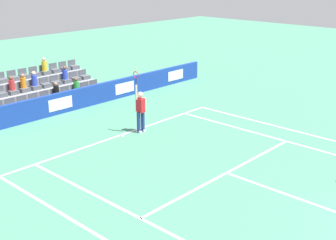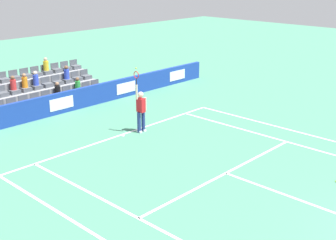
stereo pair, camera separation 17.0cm
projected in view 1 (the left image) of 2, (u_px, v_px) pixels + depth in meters
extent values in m
cube|color=white|center=(121.00, 135.00, 19.37)|extent=(10.97, 0.10, 0.01)
cube|color=white|center=(226.00, 173.00, 15.83)|extent=(8.23, 0.10, 0.01)
cube|color=white|center=(313.00, 204.00, 13.77)|extent=(0.10, 6.40, 0.01)
cube|color=white|center=(152.00, 224.00, 12.68)|extent=(0.10, 11.89, 0.01)
cube|color=white|center=(296.00, 144.00, 18.40)|extent=(0.10, 11.89, 0.01)
cube|color=white|center=(312.00, 135.00, 19.35)|extent=(0.10, 11.89, 0.01)
cube|color=white|center=(122.00, 136.00, 19.31)|extent=(0.10, 0.20, 0.01)
cube|color=#193899|center=(59.00, 103.00, 22.05)|extent=(20.67, 0.20, 1.03)
cube|color=white|center=(176.00, 75.00, 27.73)|extent=(1.32, 0.01, 0.58)
cube|color=white|center=(125.00, 88.00, 24.86)|extent=(1.32, 0.01, 0.58)
cube|color=white|center=(61.00, 104.00, 21.98)|extent=(1.32, 0.01, 0.58)
cylinder|color=navy|center=(143.00, 121.00, 19.71)|extent=(0.16, 0.16, 0.90)
cylinder|color=navy|center=(139.00, 123.00, 19.55)|extent=(0.16, 0.16, 0.90)
cube|color=white|center=(143.00, 130.00, 19.84)|extent=(0.13, 0.26, 0.08)
cube|color=white|center=(139.00, 132.00, 19.68)|extent=(0.13, 0.26, 0.08)
cube|color=red|center=(140.00, 105.00, 19.39)|extent=(0.23, 0.37, 0.60)
sphere|color=beige|center=(140.00, 95.00, 19.25)|extent=(0.24, 0.24, 0.24)
cylinder|color=beige|center=(136.00, 92.00, 19.05)|extent=(0.09, 0.09, 0.62)
cylinder|color=beige|center=(145.00, 104.00, 19.50)|extent=(0.09, 0.09, 0.56)
cylinder|color=black|center=(136.00, 82.00, 18.91)|extent=(0.04, 0.04, 0.28)
torus|color=red|center=(136.00, 75.00, 18.82)|extent=(0.04, 0.31, 0.31)
sphere|color=#D1E533|center=(136.00, 68.00, 18.73)|extent=(0.07, 0.07, 0.07)
cube|color=gray|center=(47.00, 105.00, 22.84)|extent=(6.82, 0.95, 0.42)
cube|color=#545960|center=(96.00, 88.00, 24.90)|extent=(0.48, 0.44, 0.20)
cube|color=#545960|center=(93.00, 82.00, 24.95)|extent=(0.48, 0.04, 0.30)
cube|color=#545960|center=(87.00, 90.00, 24.47)|extent=(0.48, 0.44, 0.20)
cube|color=#545960|center=(84.00, 84.00, 24.52)|extent=(0.48, 0.04, 0.30)
cube|color=#545960|center=(77.00, 92.00, 24.04)|extent=(0.48, 0.44, 0.20)
cube|color=#545960|center=(75.00, 87.00, 24.09)|extent=(0.48, 0.04, 0.30)
cube|color=#545960|center=(67.00, 94.00, 23.61)|extent=(0.48, 0.44, 0.20)
cube|color=#545960|center=(65.00, 89.00, 23.66)|extent=(0.48, 0.04, 0.30)
cube|color=#545960|center=(57.00, 97.00, 23.18)|extent=(0.48, 0.44, 0.20)
cube|color=#545960|center=(55.00, 91.00, 23.22)|extent=(0.48, 0.04, 0.30)
cube|color=#545960|center=(47.00, 99.00, 22.74)|extent=(0.48, 0.44, 0.20)
cube|color=#545960|center=(44.00, 93.00, 22.79)|extent=(0.48, 0.04, 0.30)
cube|color=#545960|center=(36.00, 102.00, 22.31)|extent=(0.48, 0.44, 0.20)
cube|color=#545960|center=(33.00, 96.00, 22.36)|extent=(0.48, 0.04, 0.30)
cube|color=#545960|center=(24.00, 104.00, 21.88)|extent=(0.48, 0.44, 0.20)
cube|color=#545960|center=(22.00, 98.00, 21.93)|extent=(0.48, 0.04, 0.30)
cube|color=#545960|center=(12.00, 107.00, 21.45)|extent=(0.48, 0.44, 0.20)
cube|color=#545960|center=(10.00, 101.00, 21.50)|extent=(0.48, 0.04, 0.30)
cube|color=#545960|center=(0.00, 110.00, 21.02)|extent=(0.48, 0.44, 0.20)
cube|color=gray|center=(36.00, 97.00, 23.39)|extent=(6.82, 0.95, 0.84)
cube|color=#545960|center=(85.00, 77.00, 25.38)|extent=(0.48, 0.44, 0.20)
cube|color=#545960|center=(82.00, 72.00, 25.43)|extent=(0.48, 0.04, 0.30)
cube|color=#545960|center=(76.00, 79.00, 24.95)|extent=(0.48, 0.44, 0.20)
cube|color=#545960|center=(73.00, 74.00, 25.00)|extent=(0.48, 0.04, 0.30)
cube|color=#545960|center=(66.00, 81.00, 24.52)|extent=(0.48, 0.44, 0.20)
cube|color=#545960|center=(64.00, 76.00, 24.56)|extent=(0.48, 0.04, 0.30)
cube|color=#545960|center=(56.00, 83.00, 24.08)|extent=(0.48, 0.44, 0.20)
cube|color=#545960|center=(54.00, 78.00, 24.13)|extent=(0.48, 0.04, 0.30)
cube|color=#545960|center=(46.00, 85.00, 23.65)|extent=(0.48, 0.44, 0.20)
cube|color=#545960|center=(43.00, 80.00, 23.70)|extent=(0.48, 0.04, 0.30)
cube|color=#545960|center=(35.00, 88.00, 23.22)|extent=(0.48, 0.44, 0.20)
cube|color=#545960|center=(33.00, 82.00, 23.27)|extent=(0.48, 0.04, 0.30)
cube|color=#545960|center=(24.00, 90.00, 22.79)|extent=(0.48, 0.44, 0.20)
cube|color=#545960|center=(22.00, 84.00, 22.84)|extent=(0.48, 0.04, 0.30)
cube|color=#545960|center=(13.00, 92.00, 22.36)|extent=(0.48, 0.44, 0.20)
cube|color=#545960|center=(10.00, 87.00, 22.41)|extent=(0.48, 0.04, 0.30)
cube|color=#545960|center=(1.00, 95.00, 21.93)|extent=(0.48, 0.44, 0.20)
cube|color=gray|center=(26.00, 90.00, 23.93)|extent=(6.82, 0.95, 1.26)
cube|color=#545960|center=(74.00, 67.00, 25.86)|extent=(0.48, 0.44, 0.20)
cube|color=#545960|center=(72.00, 62.00, 25.90)|extent=(0.48, 0.04, 0.30)
cube|color=#545960|center=(65.00, 69.00, 25.42)|extent=(0.48, 0.44, 0.20)
cube|color=#545960|center=(62.00, 64.00, 25.47)|extent=(0.48, 0.04, 0.30)
cube|color=#545960|center=(55.00, 71.00, 24.99)|extent=(0.48, 0.44, 0.20)
cube|color=#545960|center=(53.00, 66.00, 25.04)|extent=(0.48, 0.04, 0.30)
cube|color=#545960|center=(45.00, 73.00, 24.56)|extent=(0.48, 0.44, 0.20)
cube|color=#545960|center=(43.00, 68.00, 24.61)|extent=(0.48, 0.04, 0.30)
cube|color=#545960|center=(35.00, 75.00, 24.13)|extent=(0.48, 0.44, 0.20)
cube|color=#545960|center=(33.00, 69.00, 24.18)|extent=(0.48, 0.04, 0.30)
cube|color=#545960|center=(25.00, 77.00, 23.70)|extent=(0.48, 0.44, 0.20)
cube|color=#545960|center=(22.00, 71.00, 23.75)|extent=(0.48, 0.04, 0.30)
cube|color=#545960|center=(14.00, 79.00, 23.27)|extent=(0.48, 0.44, 0.20)
cube|color=#545960|center=(11.00, 73.00, 23.32)|extent=(0.48, 0.04, 0.30)
cube|color=#545960|center=(2.00, 81.00, 22.84)|extent=(0.48, 0.44, 0.20)
cube|color=#545960|center=(0.00, 75.00, 22.89)|extent=(0.48, 0.04, 0.30)
cylinder|color=red|center=(12.00, 85.00, 22.28)|extent=(0.28, 0.28, 0.50)
sphere|color=brown|center=(11.00, 78.00, 22.17)|extent=(0.20, 0.20, 0.20)
cylinder|color=black|center=(56.00, 90.00, 23.11)|extent=(0.28, 0.28, 0.44)
sphere|color=#9E7251|center=(56.00, 84.00, 23.00)|extent=(0.20, 0.20, 0.20)
cylinder|color=yellow|center=(44.00, 66.00, 24.48)|extent=(0.28, 0.28, 0.51)
sphere|color=#D3A884|center=(44.00, 59.00, 24.37)|extent=(0.20, 0.20, 0.20)
cylinder|color=blue|center=(34.00, 80.00, 23.14)|extent=(0.28, 0.28, 0.53)
sphere|color=beige|center=(34.00, 73.00, 23.02)|extent=(0.20, 0.20, 0.20)
cylinder|color=green|center=(76.00, 86.00, 23.96)|extent=(0.28, 0.28, 0.46)
sphere|color=brown|center=(76.00, 79.00, 23.86)|extent=(0.20, 0.20, 0.20)
cylinder|color=orange|center=(23.00, 83.00, 22.71)|extent=(0.28, 0.28, 0.51)
sphere|color=#9E7251|center=(22.00, 76.00, 22.60)|extent=(0.20, 0.20, 0.20)
cylinder|color=blue|center=(65.00, 74.00, 24.43)|extent=(0.28, 0.28, 0.52)
sphere|color=brown|center=(65.00, 68.00, 24.32)|extent=(0.20, 0.20, 0.20)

